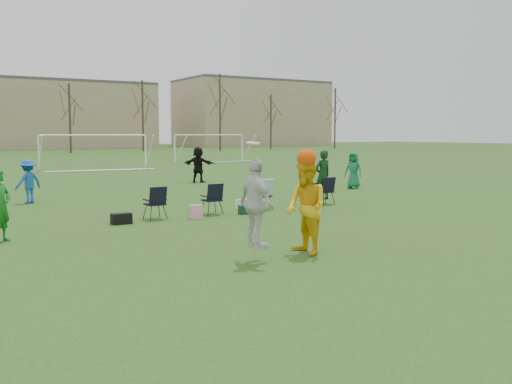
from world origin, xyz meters
TOP-DOWN VIEW (x-y plane):
  - ground at (0.00, 0.00)m, footprint 260.00×260.00m
  - fielder_green_near at (-5.27, 6.31)m, footprint 0.72×0.73m
  - fielder_blue at (-3.41, 13.85)m, footprint 1.17×0.97m
  - fielder_green_far at (10.35, 12.11)m, footprint 0.83×0.96m
  - fielder_black at (5.68, 18.76)m, footprint 1.52×1.63m
  - center_contest at (-0.48, 1.55)m, footprint 1.90×1.12m
  - sideline_setup at (2.84, 8.03)m, footprint 8.23×1.80m
  - goal_mid at (4.00, 32.00)m, footprint 7.40×0.63m
  - goal_right at (16.00, 38.00)m, footprint 7.35×1.14m
  - building_row at (6.73, 96.00)m, footprint 126.00×16.00m

SIDE VIEW (x-z plane):
  - ground at x=0.00m, z-range 0.00..0.00m
  - sideline_setup at x=2.84m, z-range -0.38..1.54m
  - fielder_blue at x=-3.41m, z-range 0.00..1.57m
  - fielder_green_far at x=10.35m, z-range 0.00..1.67m
  - fielder_green_near at x=-5.27m, z-range 0.00..1.69m
  - fielder_black at x=5.68m, z-range 0.00..1.82m
  - center_contest at x=-0.48m, z-range -0.10..2.24m
  - goal_mid at x=4.00m, z-range 0.69..3.15m
  - goal_right at x=16.00m, z-range 0.69..3.15m
  - building_row at x=6.73m, z-range -0.51..12.49m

